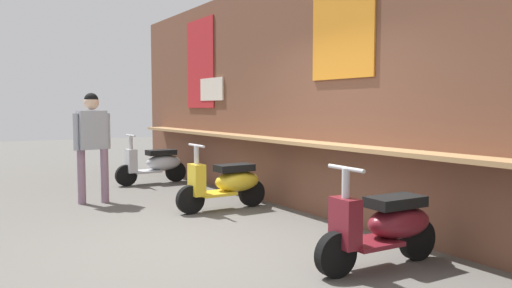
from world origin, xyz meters
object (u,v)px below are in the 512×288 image
at_px(scooter_maroon, 386,225).
at_px(scooter_silver, 155,164).
at_px(shopper_browsing, 92,135).
at_px(scooter_yellow, 227,183).

bearing_deg(scooter_maroon, scooter_silver, -86.94).
height_order(scooter_maroon, shopper_browsing, shopper_browsing).
relative_size(scooter_yellow, scooter_maroon, 1.00).
bearing_deg(scooter_silver, scooter_yellow, 89.66).
distance_m(scooter_yellow, scooter_maroon, 3.01).
distance_m(scooter_silver, shopper_browsing, 2.13).
bearing_deg(scooter_maroon, scooter_yellow, -86.94).
distance_m(scooter_silver, scooter_yellow, 2.85).
height_order(scooter_silver, scooter_maroon, same).
bearing_deg(scooter_maroon, shopper_browsing, -68.39).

